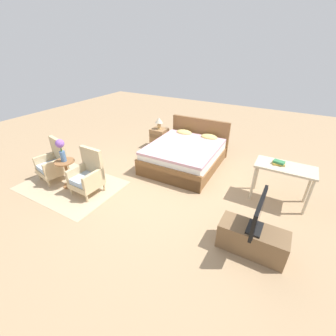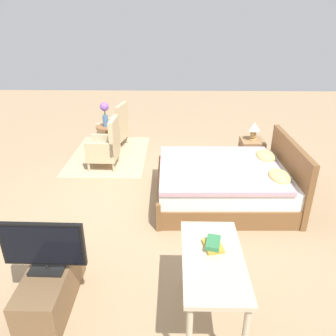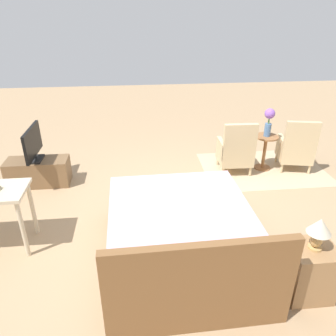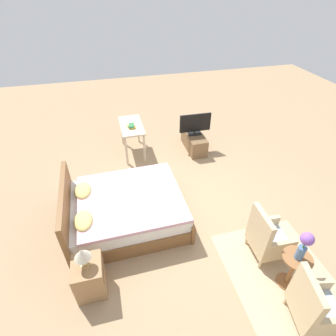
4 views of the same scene
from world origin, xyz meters
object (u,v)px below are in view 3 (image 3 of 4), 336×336
object	(u,v)px
table_lamp	(319,230)
tv_flatscreen	(33,144)
bed	(182,238)
nightstand	(309,271)
side_table	(265,148)
flower_vase	(269,119)
armchair_by_window_right	(236,152)
tv_stand	(38,172)
armchair_by_window_left	(296,149)

from	to	relation	value
table_lamp	tv_flatscreen	xyz separation A→B (m)	(3.19, -2.60, -0.09)
bed	nightstand	bearing A→B (deg)	152.14
side_table	flower_vase	distance (m)	0.52
armchair_by_window_right	side_table	distance (m)	0.54
tv_stand	nightstand	bearing A→B (deg)	140.80
armchair_by_window_left	tv_stand	xyz separation A→B (m)	(4.31, 0.08, -0.17)
armchair_by_window_right	bed	bearing A→B (deg)	59.44
side_table	tv_flatscreen	bearing A→B (deg)	2.36
nightstand	tv_flatscreen	world-z (taller)	tv_flatscreen
tv_flatscreen	nightstand	bearing A→B (deg)	140.82
bed	tv_flatscreen	size ratio (longest dim) A/B	2.62
flower_vase	tv_flatscreen	bearing A→B (deg)	2.36
armchair_by_window_right	table_lamp	xyz separation A→B (m)	(0.06, 2.68, 0.40)
flower_vase	tv_flatscreen	size ratio (longest dim) A/B	0.62
table_lamp	bed	bearing A→B (deg)	-27.89
flower_vase	table_lamp	bearing A→B (deg)	77.69
bed	side_table	size ratio (longest dim) A/B	3.30
side_table	tv_flatscreen	distance (m)	3.81
side_table	table_lamp	distance (m)	2.85
armchair_by_window_right	tv_stand	distance (m)	3.26
armchair_by_window_left	bed	bearing A→B (deg)	42.14
armchair_by_window_left	tv_flatscreen	xyz separation A→B (m)	(4.32, 0.08, 0.32)
nightstand	tv_stand	size ratio (longest dim) A/B	0.59
side_table	table_lamp	xyz separation A→B (m)	(0.60, 2.76, 0.40)
flower_vase	tv_stand	xyz separation A→B (m)	(3.79, 0.16, -0.69)
bed	side_table	bearing A→B (deg)	-129.36
tv_flatscreen	flower_vase	bearing A→B (deg)	-177.64
bed	tv_flatscreen	world-z (taller)	bed
nightstand	table_lamp	bearing A→B (deg)	90.00
tv_stand	tv_flatscreen	xyz separation A→B (m)	(0.00, -0.00, 0.49)
flower_vase	tv_flatscreen	world-z (taller)	flower_vase
nightstand	tv_flatscreen	bearing A→B (deg)	-39.18
side_table	tv_stand	size ratio (longest dim) A/B	0.64
table_lamp	armchair_by_window_left	bearing A→B (deg)	-112.81
tv_stand	bed	bearing A→B (deg)	135.60
bed	tv_flatscreen	bearing A→B (deg)	-44.37
armchair_by_window_left	tv_stand	bearing A→B (deg)	1.04
bed	armchair_by_window_right	bearing A→B (deg)	-120.56
armchair_by_window_right	flower_vase	xyz separation A→B (m)	(-0.54, -0.08, 0.52)
side_table	table_lamp	size ratio (longest dim) A/B	1.86
bed	flower_vase	size ratio (longest dim) A/B	4.24
tv_stand	side_table	bearing A→B (deg)	-177.64
table_lamp	tv_stand	xyz separation A→B (m)	(3.19, -2.60, -0.57)
side_table	nightstand	world-z (taller)	side_table
armchair_by_window_left	nightstand	world-z (taller)	armchair_by_window_left
bed	nightstand	size ratio (longest dim) A/B	3.55
armchair_by_window_right	tv_flatscreen	bearing A→B (deg)	1.36
nightstand	side_table	bearing A→B (deg)	-102.31
armchair_by_window_left	flower_vase	size ratio (longest dim) A/B	1.93
armchair_by_window_left	table_lamp	size ratio (longest dim) A/B	2.79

